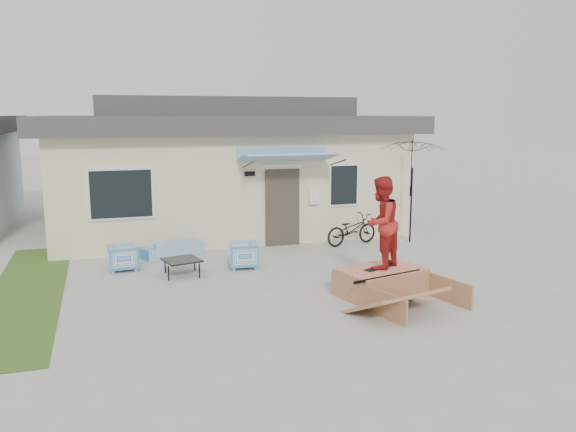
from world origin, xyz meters
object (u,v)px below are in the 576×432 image
object	(u,v)px
armchair_left	(123,256)
bicycle	(352,226)
patio_umbrella	(412,180)
skate_ramp	(381,282)
skater	(381,221)
loveseat	(172,245)
coffee_table	(182,267)
skateboard	(380,267)
armchair_right	(243,254)

from	to	relation	value
armchair_left	bicycle	size ratio (longest dim) A/B	0.41
bicycle	patio_umbrella	distance (m)	2.11
skate_ramp	skater	bearing A→B (deg)	90.00
armchair_left	patio_umbrella	distance (m)	7.95
skater	bicycle	bearing A→B (deg)	-141.68
armchair_left	patio_umbrella	xyz separation A→B (m)	(7.80, 0.61, 1.42)
loveseat	coffee_table	size ratio (longest dim) A/B	2.07
bicycle	skate_ramp	bearing A→B (deg)	149.98
patio_umbrella	skateboard	bearing A→B (deg)	-126.47
armchair_right	bicycle	size ratio (longest dim) A/B	0.42
skater	skate_ramp	bearing A→B (deg)	68.97
armchair_right	patio_umbrella	size ratio (longest dim) A/B	0.31
loveseat	skater	bearing A→B (deg)	106.65
armchair_right	skate_ramp	distance (m)	3.58
armchair_left	patio_umbrella	world-z (taller)	patio_umbrella
armchair_left	skater	xyz separation A→B (m)	(4.78, -3.48, 1.16)
patio_umbrella	armchair_left	bearing A→B (deg)	-175.55
coffee_table	skateboard	bearing A→B (deg)	-36.23
loveseat	patio_umbrella	bearing A→B (deg)	154.78
skate_ramp	skateboard	xyz separation A→B (m)	(-0.01, 0.05, 0.29)
coffee_table	skate_ramp	bearing A→B (deg)	-36.67
skate_ramp	armchair_left	bearing A→B (deg)	130.05
loveseat	coffee_table	bearing A→B (deg)	68.10
skateboard	bicycle	bearing A→B (deg)	49.91
patio_umbrella	skateboard	world-z (taller)	patio_umbrella
armchair_left	skate_ramp	bearing A→B (deg)	-130.63
skateboard	skater	size ratio (longest dim) A/B	0.43
armchair_right	coffee_table	distance (m)	1.48
armchair_left	skater	size ratio (longest dim) A/B	0.37
armchair_right	coffee_table	xyz separation A→B (m)	(-1.45, -0.23, -0.15)
armchair_left	armchair_right	xyz separation A→B (m)	(2.67, -0.64, 0.01)
skate_ramp	skateboard	size ratio (longest dim) A/B	2.76
coffee_table	patio_umbrella	world-z (taller)	patio_umbrella
armchair_left	coffee_table	xyz separation A→B (m)	(1.22, -0.87, -0.15)
skate_ramp	skateboard	bearing A→B (deg)	90.00
loveseat	armchair_left	xyz separation A→B (m)	(-1.22, -0.97, 0.03)
loveseat	bicycle	bearing A→B (deg)	155.97
armchair_left	coffee_table	world-z (taller)	armchair_left
loveseat	patio_umbrella	distance (m)	6.75
loveseat	skateboard	xyz separation A→B (m)	(3.56, -4.44, 0.26)
armchair_right	skater	world-z (taller)	skater
armchair_left	skateboard	bearing A→B (deg)	-130.29
armchair_left	patio_umbrella	size ratio (longest dim) A/B	0.30
patio_umbrella	skater	xyz separation A→B (m)	(-3.02, -4.08, -0.26)
loveseat	armchair_right	xyz separation A→B (m)	(1.46, -1.61, 0.04)
armchair_left	bicycle	distance (m)	6.15
bicycle	skater	distance (m)	4.58
armchair_right	skate_ramp	world-z (taller)	armchair_right
armchair_right	coffee_table	size ratio (longest dim) A/B	0.90
bicycle	skater	world-z (taller)	skater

